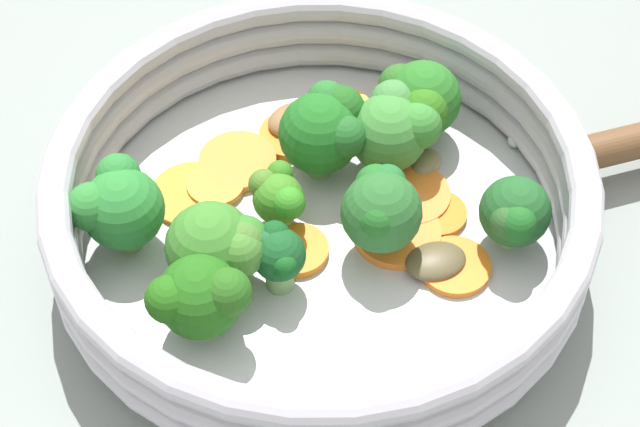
# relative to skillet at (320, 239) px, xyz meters

# --- Properties ---
(ground_plane) EXTENTS (4.00, 4.00, 0.00)m
(ground_plane) POSITION_rel_skillet_xyz_m (0.00, 0.00, -0.01)
(ground_plane) COLOR slate
(skillet) EXTENTS (0.27, 0.27, 0.01)m
(skillet) POSITION_rel_skillet_xyz_m (0.00, 0.00, 0.00)
(skillet) COLOR #B2B5B7
(skillet) RESTS_ON ground_plane
(skillet_rim_wall) EXTENTS (0.29, 0.29, 0.05)m
(skillet_rim_wall) POSITION_rel_skillet_xyz_m (0.00, 0.00, 0.03)
(skillet_rim_wall) COLOR #B3B0BD
(skillet_rim_wall) RESTS_ON skillet
(skillet_rivet_left) EXTENTS (0.01, 0.01, 0.01)m
(skillet_rivet_left) POSITION_rel_skillet_xyz_m (-0.09, 0.09, 0.01)
(skillet_rivet_left) COLOR #AFB3B6
(skillet_rivet_left) RESTS_ON skillet
(skillet_rivet_right) EXTENTS (0.01, 0.01, 0.01)m
(skillet_rivet_right) POSITION_rel_skillet_xyz_m (-0.12, 0.05, 0.01)
(skillet_rivet_right) COLOR #B1B8B9
(skillet_rivet_right) RESTS_ON skillet
(carrot_slice_0) EXTENTS (0.05, 0.05, 0.00)m
(carrot_slice_0) POSITION_rel_skillet_xyz_m (-0.02, 0.07, 0.01)
(carrot_slice_0) COLOR orange
(carrot_slice_0) RESTS_ON skillet
(carrot_slice_1) EXTENTS (0.05, 0.05, 0.00)m
(carrot_slice_1) POSITION_rel_skillet_xyz_m (-0.05, 0.04, 0.01)
(carrot_slice_1) COLOR orange
(carrot_slice_1) RESTS_ON skillet
(carrot_slice_2) EXTENTS (0.06, 0.06, 0.00)m
(carrot_slice_2) POSITION_rel_skillet_xyz_m (0.03, -0.07, 0.01)
(carrot_slice_2) COLOR orange
(carrot_slice_2) RESTS_ON skillet
(carrot_slice_3) EXTENTS (0.05, 0.05, 0.01)m
(carrot_slice_3) POSITION_rel_skillet_xyz_m (0.02, -0.00, 0.01)
(carrot_slice_3) COLOR orange
(carrot_slice_3) RESTS_ON skillet
(carrot_slice_4) EXTENTS (0.04, 0.04, 0.01)m
(carrot_slice_4) POSITION_rel_skillet_xyz_m (0.01, -0.06, 0.01)
(carrot_slice_4) COLOR orange
(carrot_slice_4) RESTS_ON skillet
(carrot_slice_5) EXTENTS (0.05, 0.05, 0.01)m
(carrot_slice_5) POSITION_rel_skillet_xyz_m (-0.02, 0.03, 0.01)
(carrot_slice_5) COLOR orange
(carrot_slice_5) RESTS_ON skillet
(carrot_slice_6) EXTENTS (0.04, 0.04, 0.00)m
(carrot_slice_6) POSITION_rel_skillet_xyz_m (-0.08, -0.05, 0.01)
(carrot_slice_6) COLOR orange
(carrot_slice_6) RESTS_ON skillet
(carrot_slice_7) EXTENTS (0.04, 0.04, 0.01)m
(carrot_slice_7) POSITION_rel_skillet_xyz_m (-0.04, -0.06, 0.01)
(carrot_slice_7) COLOR orange
(carrot_slice_7) RESTS_ON skillet
(carrot_slice_8) EXTENTS (0.06, 0.06, 0.01)m
(carrot_slice_8) POSITION_rel_skillet_xyz_m (-0.05, 0.02, 0.01)
(carrot_slice_8) COLOR orange
(carrot_slice_8) RESTS_ON skillet
(carrot_slice_9) EXTENTS (0.05, 0.05, 0.01)m
(carrot_slice_9) POSITION_rel_skillet_xyz_m (-0.01, -0.07, 0.01)
(carrot_slice_9) COLOR orange
(carrot_slice_9) RESTS_ON skillet
(broccoli_floret_0) EXTENTS (0.05, 0.05, 0.05)m
(broccoli_floret_0) POSITION_rel_skillet_xyz_m (0.09, -0.00, 0.04)
(broccoli_floret_0) COLOR #7FA053
(broccoli_floret_0) RESTS_ON skillet
(broccoli_floret_1) EXTENTS (0.03, 0.03, 0.04)m
(broccoli_floret_1) POSITION_rel_skillet_xyz_m (0.04, 0.00, 0.03)
(broccoli_floret_1) COLOR #6C9854
(broccoli_floret_1) RESTS_ON skillet
(broccoli_floret_2) EXTENTS (0.04, 0.04, 0.04)m
(broccoli_floret_2) POSITION_rel_skillet_xyz_m (-0.06, 0.09, 0.03)
(broccoli_floret_2) COLOR #7EB663
(broccoli_floret_2) RESTS_ON skillet
(broccoli_floret_3) EXTENTS (0.05, 0.05, 0.05)m
(broccoli_floret_3) POSITION_rel_skillet_xyz_m (0.06, -0.02, 0.03)
(broccoli_floret_3) COLOR #6CA44F
(broccoli_floret_3) RESTS_ON skillet
(broccoli_floret_4) EXTENTS (0.05, 0.05, 0.05)m
(broccoli_floret_4) POSITION_rel_skillet_xyz_m (-0.06, 0.00, 0.04)
(broccoli_floret_4) COLOR #629544
(broccoli_floret_4) RESTS_ON skillet
(broccoli_floret_5) EXTENTS (0.05, 0.05, 0.05)m
(broccoli_floret_5) POSITION_rel_skillet_xyz_m (0.07, -0.08, 0.04)
(broccoli_floret_5) COLOR #7EA051
(broccoli_floret_5) RESTS_ON skillet
(broccoli_floret_6) EXTENTS (0.03, 0.04, 0.04)m
(broccoli_floret_6) POSITION_rel_skillet_xyz_m (0.01, -0.02, 0.03)
(broccoli_floret_6) COLOR #88AB64
(broccoli_floret_6) RESTS_ON skillet
(broccoli_floret_7) EXTENTS (0.05, 0.05, 0.05)m
(broccoli_floret_7) POSITION_rel_skillet_xyz_m (-0.04, -0.03, 0.04)
(broccoli_floret_7) COLOR #5E964A
(broccoli_floret_7) RESTS_ON skillet
(broccoli_floret_8) EXTENTS (0.05, 0.04, 0.05)m
(broccoli_floret_8) POSITION_rel_skillet_xyz_m (-0.01, 0.03, 0.04)
(broccoli_floret_8) COLOR #6E9B5E
(broccoli_floret_8) RESTS_ON skillet
(broccoli_floret_9) EXTENTS (0.05, 0.05, 0.05)m
(broccoli_floret_9) POSITION_rel_skillet_xyz_m (-0.09, -0.00, 0.04)
(broccoli_floret_9) COLOR #69874B
(broccoli_floret_9) RESTS_ON skillet
(mushroom_piece_0) EXTENTS (0.04, 0.04, 0.01)m
(mushroom_piece_0) POSITION_rel_skillet_xyz_m (-0.02, 0.06, 0.01)
(mushroom_piece_0) COLOR brown
(mushroom_piece_0) RESTS_ON skillet
(mushroom_piece_1) EXTENTS (0.04, 0.04, 0.01)m
(mushroom_piece_1) POSITION_rel_skillet_xyz_m (-0.05, -0.06, 0.01)
(mushroom_piece_1) COLOR olive
(mushroom_piece_1) RESTS_ON skillet
(mushroom_piece_2) EXTENTS (0.02, 0.02, 0.01)m
(mushroom_piece_2) POSITION_rel_skillet_xyz_m (-0.07, 0.02, 0.01)
(mushroom_piece_2) COLOR olive
(mushroom_piece_2) RESTS_ON skillet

